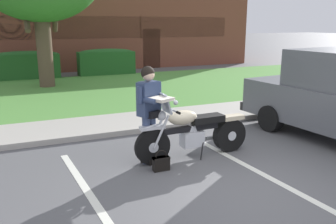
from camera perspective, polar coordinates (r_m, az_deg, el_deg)
ground_plane at (r=5.71m, az=13.41°, el=-11.16°), size 140.00×140.00×0.00m
curb_strip at (r=8.30m, az=0.18°, el=-2.29°), size 60.00×0.20×0.12m
concrete_walk at (r=9.06m, az=-1.97°, el=-1.02°), size 60.00×1.50×0.08m
grass_lawn at (r=13.20m, az=-9.06°, el=3.57°), size 60.00×7.39×0.06m
stall_stripe_0 at (r=4.99m, az=-11.08°, el=-14.91°), size 0.45×4.40×0.01m
stall_stripe_1 at (r=6.07m, az=15.15°, el=-9.69°), size 0.45×4.40×0.01m
motorcycle at (r=6.50m, az=4.64°, el=-3.05°), size 2.24×0.82×1.26m
rider_person at (r=6.06m, az=-2.96°, el=0.79°), size 0.57×0.66×1.70m
handbag at (r=5.98m, az=-1.11°, el=-8.06°), size 0.28×0.13×0.36m
hedge_left at (r=16.68m, az=-21.85°, el=7.07°), size 2.78×0.90×1.24m
hedge_center_left at (r=17.15m, az=-9.88°, el=8.02°), size 2.59×0.90×1.24m
brick_building at (r=23.44m, az=-16.76°, el=12.74°), size 20.54×10.05×4.17m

